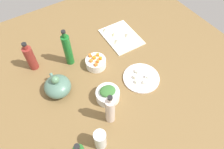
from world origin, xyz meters
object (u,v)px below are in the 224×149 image
bowl_greens (108,95)px  bottle_1 (30,58)px  teapot (58,86)px  bottle_0 (68,50)px  bottle_3 (110,110)px  drinking_glass_0 (100,140)px  plate_tofu (141,78)px  cutting_board (121,37)px  bowl_carrots (96,63)px

bowl_greens → bottle_1: bottle_1 is taller
teapot → bottle_1: 27.31cm
bottle_0 → bottle_1: size_ratio=1.26×
bowl_greens → bottle_3: (-12.15, 5.92, 7.09)cm
drinking_glass_0 → bottle_0: bearing=-10.7°
bottle_1 → plate_tofu: bearing=-130.2°
drinking_glass_0 → cutting_board: bearing=-41.6°
teapot → bottle_1: bottle_1 is taller
bowl_greens → drinking_glass_0: bearing=140.6°
bowl_carrots → bottle_3: (-37.66, 12.39, 7.36)cm
cutting_board → bottle_0: bottle_0 is taller
bowl_greens → bottle_1: size_ratio=0.64×
teapot → bowl_carrots: bearing=-79.9°
plate_tofu → bottle_0: 50.44cm
cutting_board → drinking_glass_0: drinking_glass_0 is taller
bowl_greens → drinking_glass_0: size_ratio=1.06×
bottle_3 → bottle_1: bearing=21.4°
bottle_1 → bottle_3: bearing=-158.6°
bowl_greens → bowl_carrots: bowl_greens is taller
bottle_1 → bowl_greens: bearing=-148.2°
plate_tofu → cutting_board: bearing=-15.2°
bowl_greens → teapot: size_ratio=0.77×
cutting_board → plate_tofu: (-38.41, 10.44, 0.10)cm
bottle_1 → bottle_3: 63.11cm
bowl_carrots → bottle_1: size_ratio=0.61×
cutting_board → bottle_0: 44.22cm
teapot → bottle_1: size_ratio=0.83×
bowl_carrots → drinking_glass_0: 53.16cm
bowl_carrots → bottle_0: bottle_0 is taller
plate_tofu → teapot: size_ratio=1.28×
bowl_greens → bowl_carrots: (25.52, -6.47, -0.27)cm
teapot → drinking_glass_0: (-41.97, -4.93, 1.37)cm
bottle_3 → cutting_board: bearing=-39.4°
teapot → bottle_0: (17.35, -16.11, 6.78)cm
teapot → bottle_3: size_ratio=0.77×
cutting_board → teapot: 61.85cm
bowl_greens → teapot: (20.33, 22.72, 2.07)cm
plate_tofu → teapot: bearing=67.8°
bowl_carrots → bottle_3: bearing=161.8°
bottle_3 → plate_tofu: bearing=-68.0°
bowl_carrots → cutting_board: bearing=-65.5°
cutting_board → bowl_greens: (-39.01, 36.05, 2.72)cm
drinking_glass_0 → plate_tofu: bearing=-62.9°
cutting_board → bottle_3: 66.89cm
bowl_greens → bottle_3: bearing=154.0°
teapot → cutting_board: bearing=-72.4°
bowl_carrots → teapot: 29.74cm
bowl_carrots → bottle_0: bearing=47.1°
cutting_board → bottle_0: size_ratio=1.09×
bottle_1 → bowl_carrots: bearing=-120.8°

